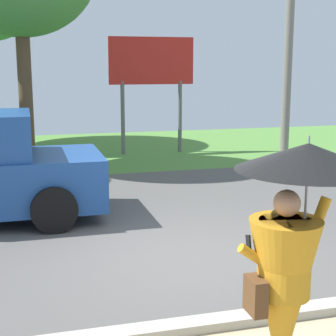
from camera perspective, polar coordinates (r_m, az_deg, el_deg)
The scene contains 4 objects.
ground_plane at distance 10.29m, azimuth -2.24°, elevation -4.23°, with size 40.00×22.00×0.20m.
monk_pedestrian at distance 4.46m, azimuth 13.16°, elevation -8.86°, with size 1.17×1.17×2.13m.
utility_pole at distance 15.30m, azimuth 13.10°, elevation 15.55°, with size 1.80×0.24×7.49m.
roadside_billboard at distance 16.05m, azimuth -1.80°, elevation 10.68°, with size 2.60×0.12×3.50m.
Camera 1 is at (-2.22, -6.72, 2.68)m, focal length 56.05 mm.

